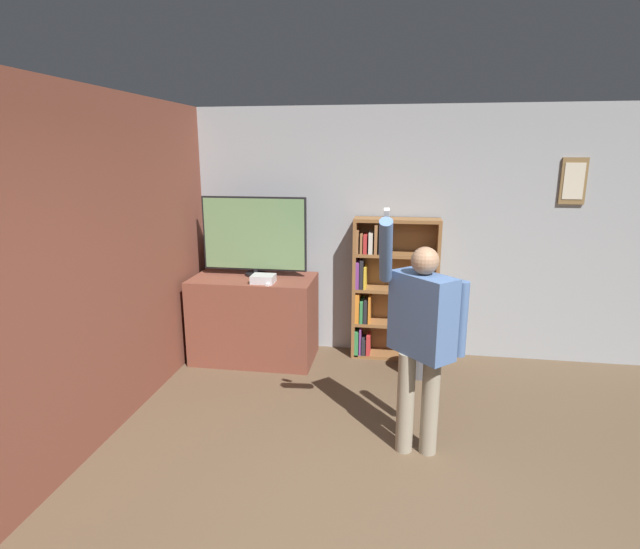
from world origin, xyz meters
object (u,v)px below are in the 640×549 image
object	(u,v)px
person	(421,332)
bookshelf	(386,289)
game_console	(263,279)
waste_bin	(418,358)
television	(254,235)

from	to	relation	value
person	bookshelf	bearing A→B (deg)	145.85
game_console	waste_bin	distance (m)	1.79
television	game_console	size ratio (longest dim) A/B	4.85
game_console	person	bearing A→B (deg)	-40.72
game_console	person	size ratio (longest dim) A/B	0.12
game_console	person	distance (m)	2.03
game_console	person	world-z (taller)	person
television	waste_bin	size ratio (longest dim) A/B	3.29
waste_bin	person	bearing A→B (deg)	-92.48
television	game_console	xyz separation A→B (m)	(0.17, -0.29, -0.40)
television	game_console	bearing A→B (deg)	-60.31
television	bookshelf	bearing A→B (deg)	8.36
bookshelf	person	distance (m)	1.86
television	waste_bin	xyz separation A→B (m)	(1.77, -0.23, -1.19)
television	person	world-z (taller)	person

